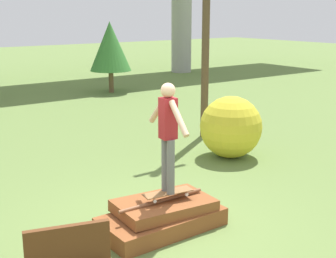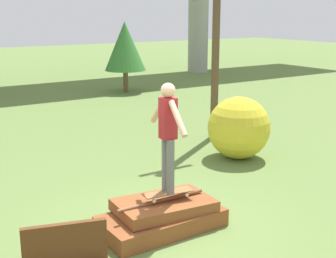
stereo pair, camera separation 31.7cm
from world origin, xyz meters
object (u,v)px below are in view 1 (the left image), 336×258
Objects in this scene: skateboard at (168,193)px; bush_yellow_flowering at (231,127)px; skater at (168,130)px; tree_behind_left at (110,46)px.

skateboard is 0.57× the size of bush_yellow_flowering.
bush_yellow_flowering is at bearing 32.75° from skater.
skateboard is at bearing -115.22° from tree_behind_left.
skateboard is 12.92m from tree_behind_left.
tree_behind_left is 9.80m from bush_yellow_flowering.
tree_behind_left is at bearing 64.78° from skateboard.
bush_yellow_flowering is (3.33, 2.14, 0.13)m from skateboard.
skateboard is at bearing -147.25° from bush_yellow_flowering.
skater is 12.86m from tree_behind_left.
bush_yellow_flowering is (-2.15, -9.49, -1.19)m from tree_behind_left.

